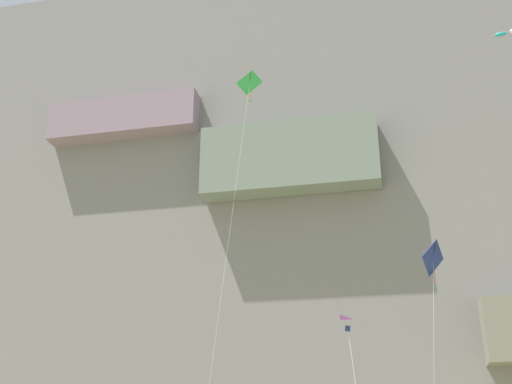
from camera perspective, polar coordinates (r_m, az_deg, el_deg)
The scene contains 4 objects.
cliff_face at distance 76.03m, azimuth 4.92°, elevation -3.08°, with size 180.00×30.10×55.09m.
kite_delta_upper_left at distance 36.08m, azimuth 8.76°, elevation -12.20°, with size 1.34×6.09×9.23m.
kite_diamond_far_right at distance 44.01m, azimuth -0.74°, elevation 8.53°, with size 2.48×5.16×27.28m.
kite_diamond_far_left at distance 42.28m, azimuth 15.46°, elevation -5.91°, with size 2.25×5.58×15.44m.
Camera 1 is at (9.15, -11.74, 2.66)m, focal length 44.97 mm.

